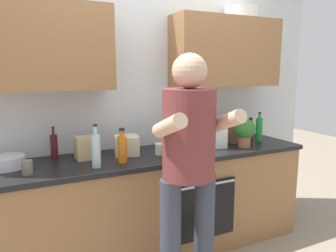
% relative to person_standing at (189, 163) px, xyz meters
% --- Properties ---
extents(ground_plane, '(12.00, 12.00, 0.00)m').
position_rel_person_standing_xyz_m(ground_plane, '(0.04, 0.70, -1.01)').
color(ground_plane, gray).
extents(back_wall_unit, '(4.00, 0.38, 2.50)m').
position_rel_person_standing_xyz_m(back_wall_unit, '(0.05, 0.97, 0.48)').
color(back_wall_unit, silver).
rests_on(back_wall_unit, ground).
extents(counter, '(2.84, 0.67, 0.90)m').
position_rel_person_standing_xyz_m(counter, '(0.05, 0.69, -0.56)').
color(counter, olive).
rests_on(counter, ground).
extents(person_standing, '(0.49, 0.45, 1.71)m').
position_rel_person_standing_xyz_m(person_standing, '(0.00, 0.00, 0.00)').
color(person_standing, '#383D4C').
rests_on(person_standing, ground).
extents(bottle_water, '(0.07, 0.07, 0.32)m').
position_rel_person_standing_xyz_m(bottle_water, '(-0.48, 0.53, 0.02)').
color(bottle_water, silver).
rests_on(bottle_water, counter).
extents(bottle_juice, '(0.07, 0.07, 0.27)m').
position_rel_person_standing_xyz_m(bottle_juice, '(-0.26, 0.57, -0.00)').
color(bottle_juice, orange).
rests_on(bottle_juice, counter).
extents(bottle_vinegar, '(0.06, 0.06, 0.24)m').
position_rel_person_standing_xyz_m(bottle_vinegar, '(0.24, 0.78, -0.01)').
color(bottle_vinegar, brown).
rests_on(bottle_vinegar, counter).
extents(bottle_hotsauce, '(0.07, 0.07, 0.22)m').
position_rel_person_standing_xyz_m(bottle_hotsauce, '(1.18, 0.80, -0.03)').
color(bottle_hotsauce, red).
rests_on(bottle_hotsauce, counter).
extents(bottle_wine, '(0.06, 0.06, 0.26)m').
position_rel_person_standing_xyz_m(bottle_wine, '(-0.73, 0.91, -0.01)').
color(bottle_wine, '#471419').
rests_on(bottle_wine, counter).
extents(bottle_soda, '(0.06, 0.06, 0.29)m').
position_rel_person_standing_xyz_m(bottle_soda, '(1.20, 0.70, 0.01)').
color(bottle_soda, '#198C33').
rests_on(bottle_soda, counter).
extents(bottle_oil, '(0.08, 0.08, 0.21)m').
position_rel_person_standing_xyz_m(bottle_oil, '(0.12, 0.50, -0.03)').
color(bottle_oil, olive).
rests_on(bottle_oil, counter).
extents(cup_stoneware, '(0.07, 0.07, 0.10)m').
position_rel_person_standing_xyz_m(cup_stoneware, '(-0.94, 0.57, -0.06)').
color(cup_stoneware, slate).
rests_on(cup_stoneware, counter).
extents(cup_coffee, '(0.08, 0.08, 0.10)m').
position_rel_person_standing_xyz_m(cup_coffee, '(0.09, 0.65, -0.07)').
color(cup_coffee, white).
rests_on(cup_coffee, counter).
extents(cup_ceramic, '(0.08, 0.08, 0.09)m').
position_rel_person_standing_xyz_m(cup_ceramic, '(0.51, 0.86, -0.07)').
color(cup_ceramic, '#BF4C47').
rests_on(cup_ceramic, counter).
extents(mixing_bowl, '(0.25, 0.25, 0.09)m').
position_rel_person_standing_xyz_m(mixing_bowl, '(-1.07, 0.79, -0.07)').
color(mixing_bowl, silver).
rests_on(mixing_bowl, counter).
extents(knife_block, '(0.10, 0.14, 0.30)m').
position_rel_person_standing_xyz_m(knife_block, '(0.94, 0.78, 0.01)').
color(knife_block, brown).
rests_on(knife_block, counter).
extents(potted_herb, '(0.19, 0.19, 0.27)m').
position_rel_person_standing_xyz_m(potted_herb, '(0.91, 0.56, 0.04)').
color(potted_herb, '#9E6647').
rests_on(potted_herb, counter).
extents(grocery_bag_produce, '(0.24, 0.20, 0.18)m').
position_rel_person_standing_xyz_m(grocery_bag_produce, '(0.64, 0.68, -0.02)').
color(grocery_bag_produce, silver).
rests_on(grocery_bag_produce, counter).
extents(grocery_bag_rice, '(0.23, 0.23, 0.16)m').
position_rel_person_standing_xyz_m(grocery_bag_rice, '(-0.16, 0.78, -0.03)').
color(grocery_bag_rice, beige).
rests_on(grocery_bag_rice, counter).
extents(grocery_bag_bread, '(0.18, 0.15, 0.18)m').
position_rel_person_standing_xyz_m(grocery_bag_bread, '(-0.49, 0.80, -0.02)').
color(grocery_bag_bread, tan).
rests_on(grocery_bag_bread, counter).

